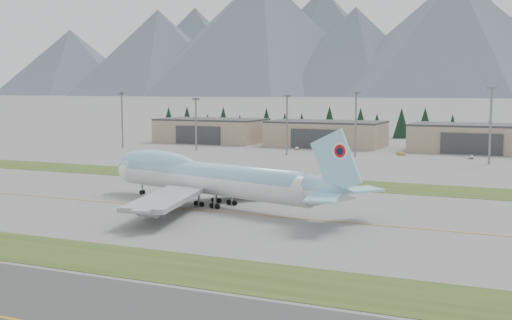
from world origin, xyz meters
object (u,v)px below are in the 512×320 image
at_px(boeing_747_freighter, 210,178).
at_px(hangar_center, 326,134).
at_px(service_vehicle_c, 471,159).
at_px(service_vehicle_b, 401,155).
at_px(hangar_left, 211,130).
at_px(service_vehicle_a, 297,150).
at_px(hangar_right, 475,138).

relative_size(boeing_747_freighter, hangar_center, 1.37).
xyz_separation_m(boeing_747_freighter, service_vehicle_c, (41.60, 116.55, -5.69)).
height_order(boeing_747_freighter, hangar_center, boeing_747_freighter).
distance_m(boeing_747_freighter, service_vehicle_c, 123.88).
bearing_deg(service_vehicle_b, hangar_center, 84.36).
bearing_deg(hangar_left, service_vehicle_a, -22.31).
height_order(hangar_right, service_vehicle_a, hangar_right).
xyz_separation_m(hangar_center, service_vehicle_a, (-5.99, -20.11, -5.39)).
xyz_separation_m(hangar_right, service_vehicle_a, (-65.99, -20.11, -5.39)).
bearing_deg(service_vehicle_b, hangar_left, 103.42).
bearing_deg(boeing_747_freighter, service_vehicle_c, 86.06).
height_order(boeing_747_freighter, service_vehicle_c, boeing_747_freighter).
bearing_deg(hangar_right, hangar_center, 180.00).
distance_m(hangar_right, service_vehicle_b, 34.62).
xyz_separation_m(hangar_left, hangar_right, (115.00, 0.00, 0.00)).
distance_m(boeing_747_freighter, hangar_right, 149.27).
relative_size(boeing_747_freighter, service_vehicle_b, 17.98).
height_order(boeing_747_freighter, hangar_left, boeing_747_freighter).
relative_size(boeing_747_freighter, hangar_left, 1.37).
height_order(boeing_747_freighter, service_vehicle_a, boeing_747_freighter).
xyz_separation_m(hangar_left, service_vehicle_b, (91.44, -24.79, -5.39)).
bearing_deg(hangar_right, hangar_left, 180.00).
height_order(hangar_right, service_vehicle_c, hangar_right).
bearing_deg(service_vehicle_b, service_vehicle_c, -66.93).
bearing_deg(hangar_right, service_vehicle_a, -163.05).
bearing_deg(service_vehicle_a, boeing_747_freighter, -86.56).
distance_m(service_vehicle_b, service_vehicle_c, 25.02).
bearing_deg(boeing_747_freighter, hangar_left, 133.17).
bearing_deg(hangar_left, boeing_747_freighter, -62.53).
height_order(hangar_left, hangar_right, same).
height_order(hangar_right, service_vehicle_b, hangar_right).
height_order(service_vehicle_b, service_vehicle_c, service_vehicle_c).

